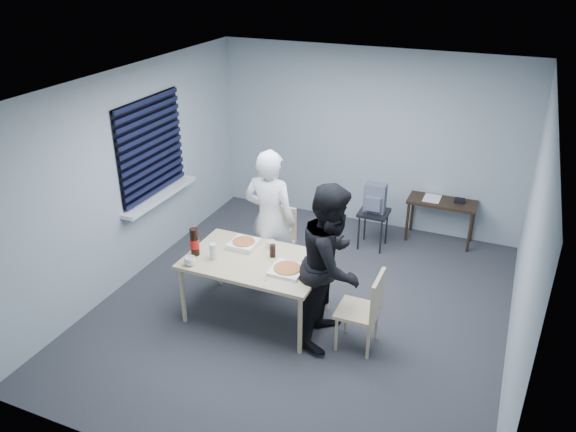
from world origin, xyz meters
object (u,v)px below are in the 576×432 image
at_px(chair_far, 277,236).
at_px(mug_b, 271,244).
at_px(person_white, 270,220).
at_px(backpack, 375,199).
at_px(mug_a, 190,261).
at_px(dining_table, 256,264).
at_px(stool, 374,218).
at_px(person_black, 332,264).
at_px(soda_bottle, 195,242).
at_px(chair_right, 366,307).
at_px(side_table, 442,206).

bearing_deg(chair_far, mug_b, -71.58).
relative_size(person_white, backpack, 4.39).
bearing_deg(mug_b, mug_a, -133.64).
bearing_deg(mug_b, dining_table, -100.44).
xyz_separation_m(dining_table, stool, (0.78, 2.09, -0.24)).
relative_size(person_black, mug_a, 14.39).
height_order(dining_table, stool, dining_table).
bearing_deg(person_black, mug_a, 104.08).
bearing_deg(chair_far, person_white, -82.08).
bearing_deg(stool, person_black, -87.27).
bearing_deg(person_black, stool, 2.73).
xyz_separation_m(mug_a, soda_bottle, (-0.06, 0.22, 0.11)).
bearing_deg(dining_table, soda_bottle, -165.94).
xyz_separation_m(chair_right, stool, (-0.51, 2.16, -0.08)).
xyz_separation_m(person_white, stool, (0.90, 1.43, -0.45)).
height_order(dining_table, mug_b, mug_b).
bearing_deg(soda_bottle, dining_table, 14.06).
bearing_deg(dining_table, chair_right, -2.94).
bearing_deg(chair_right, side_table, 83.24).
distance_m(chair_far, mug_b, 0.76).
bearing_deg(mug_b, stool, 68.06).
bearing_deg(mug_a, side_table, 53.90).
bearing_deg(mug_b, person_white, 116.44).
xyz_separation_m(person_black, soda_bottle, (-1.53, -0.15, 0.01)).
distance_m(person_white, person_black, 1.21).
height_order(person_white, person_black, same).
bearing_deg(dining_table, side_table, 58.63).
xyz_separation_m(person_black, mug_b, (-0.82, 0.31, -0.10)).
height_order(person_white, side_table, person_white).
distance_m(stool, backpack, 0.31).
distance_m(dining_table, side_table, 3.09).
distance_m(chair_far, backpack, 1.48).
bearing_deg(person_white, stool, -122.30).
height_order(dining_table, person_black, person_black).
height_order(person_black, soda_bottle, person_black).
xyz_separation_m(dining_table, chair_right, (1.29, -0.07, -0.17)).
bearing_deg(soda_bottle, backpack, 57.43).
xyz_separation_m(chair_far, soda_bottle, (-0.49, -1.13, 0.38)).
distance_m(dining_table, person_black, 0.90).
bearing_deg(chair_far, side_table, 43.12).
relative_size(chair_far, chair_right, 1.00).
xyz_separation_m(dining_table, mug_a, (-0.59, -0.38, 0.11)).
bearing_deg(backpack, side_table, 53.43).
relative_size(stool, mug_a, 4.45).
xyz_separation_m(chair_far, mug_b, (0.22, -0.67, 0.27)).
relative_size(chair_far, soda_bottle, 2.78).
xyz_separation_m(backpack, mug_a, (-1.37, -2.46, 0.04)).
relative_size(person_black, backpack, 4.39).
height_order(chair_far, soda_bottle, soda_bottle).
distance_m(person_white, backpack, 1.69).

